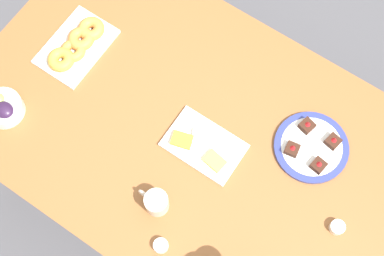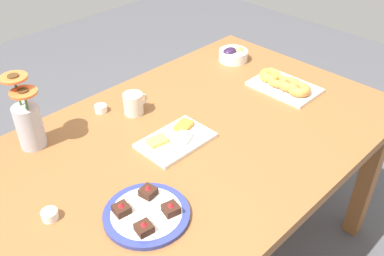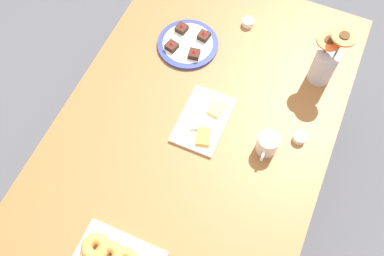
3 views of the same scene
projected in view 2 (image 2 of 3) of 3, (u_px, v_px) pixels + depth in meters
name	position (u px, v px, depth m)	size (l,w,h in m)	color
dining_table	(192.00, 155.00, 1.60)	(1.60, 1.00, 0.74)	brown
coffee_mug	(134.00, 103.00, 1.66)	(0.11, 0.08, 0.09)	beige
grape_bowl	(233.00, 55.00, 2.04)	(0.14, 0.14, 0.07)	white
cheese_platter	(176.00, 139.00, 1.53)	(0.26, 0.17, 0.03)	white
croissant_platter	(284.00, 84.00, 1.82)	(0.19, 0.28, 0.05)	white
jam_cup_honey	(50.00, 215.00, 1.22)	(0.05, 0.05, 0.03)	white
jam_cup_berry	(101.00, 108.00, 1.68)	(0.05, 0.05, 0.03)	white
dessert_plate	(147.00, 213.00, 1.23)	(0.25, 0.25, 0.05)	navy
flower_vase	(29.00, 122.00, 1.46)	(0.09, 0.13, 0.27)	#B2B2BC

